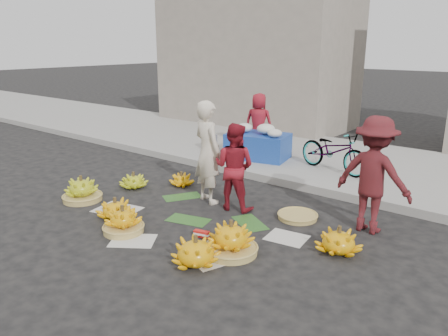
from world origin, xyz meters
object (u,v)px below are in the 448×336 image
Objects in this scene: vendor_cream at (208,152)px; flower_table at (258,144)px; banana_bunch_4 at (231,239)px; bicycle at (334,151)px; banana_bunch_0 at (82,190)px.

vendor_cream is 2.68m from flower_table.
banana_bunch_4 is at bearing -72.52° from flower_table.
bicycle is (1.04, 2.63, -0.32)m from vendor_cream.
banana_bunch_0 is 0.38× the size of vendor_cream.
banana_bunch_0 is at bearing -116.75° from flower_table.
bicycle is at bearing -9.65° from flower_table.
vendor_cream is at bearing 139.17° from banana_bunch_4.
banana_bunch_4 is 0.42× the size of bicycle.
banana_bunch_0 is at bearing 55.45° from vendor_cream.
bicycle is (-0.44, 3.92, 0.34)m from banana_bunch_4.
banana_bunch_4 is 3.96m from bicycle.
vendor_cream is at bearing 37.96° from banana_bunch_0.
banana_bunch_0 is 2.26m from vendor_cream.
flower_table reaches higher than banana_bunch_0.
banana_bunch_0 is at bearing 158.95° from bicycle.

